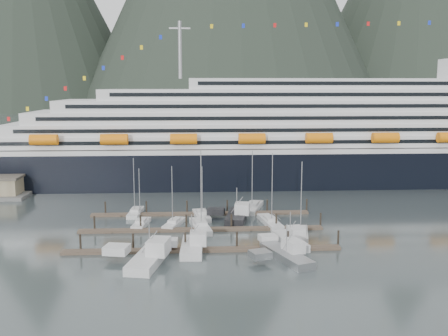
{
  "coord_description": "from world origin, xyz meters",
  "views": [
    {
      "loc": [
        -6.44,
        -97.05,
        28.12
      ],
      "look_at": [
        0.56,
        22.0,
        9.49
      ],
      "focal_mm": 42.0,
      "sensor_mm": 36.0,
      "label": 1
    }
  ],
  "objects": [
    {
      "name": "dock_near",
      "position": [
        -4.93,
        -9.95,
        0.31
      ],
      "size": [
        48.18,
        2.28,
        3.2
      ],
      "color": "#46392D",
      "rests_on": "ground"
    },
    {
      "name": "sailboat_d",
      "position": [
        9.19,
        7.0,
        0.43
      ],
      "size": [
        4.2,
        11.51,
        15.4
      ],
      "rotation": [
        0.0,
        0.0,
        1.71
      ],
      "color": "silver",
      "rests_on": "ground"
    },
    {
      "name": "trawler_b",
      "position": [
        -6.98,
        -9.86,
        0.91
      ],
      "size": [
        8.48,
        11.13,
        7.15
      ],
      "rotation": [
        0.0,
        0.0,
        1.53
      ],
      "color": "silver",
      "rests_on": "ground"
    },
    {
      "name": "sailboat_h",
      "position": [
        13.62,
        -2.17,
        0.44
      ],
      "size": [
        4.56,
        9.96,
        14.97
      ],
      "rotation": [
        0.0,
        0.0,
        1.38
      ],
      "color": "silver",
      "rests_on": "ground"
    },
    {
      "name": "sailboat_e",
      "position": [
        -19.41,
        16.92,
        0.41
      ],
      "size": [
        3.03,
        9.43,
        13.17
      ],
      "rotation": [
        0.0,
        0.0,
        1.5
      ],
      "color": "silver",
      "rests_on": "ground"
    },
    {
      "name": "cruise_ship",
      "position": [
        30.03,
        54.94,
        12.04
      ],
      "size": [
        210.0,
        30.4,
        50.3
      ],
      "color": "black",
      "rests_on": "ground"
    },
    {
      "name": "dock_mid",
      "position": [
        -4.93,
        3.05,
        0.31
      ],
      "size": [
        48.18,
        2.28,
        3.2
      ],
      "color": "#46392D",
      "rests_on": "ground"
    },
    {
      "name": "sailboat_a",
      "position": [
        -17.22,
        7.27,
        0.41
      ],
      "size": [
        3.43,
        8.38,
        12.38
      ],
      "rotation": [
        0.0,
        0.0,
        1.43
      ],
      "color": "silver",
      "rests_on": "ground"
    },
    {
      "name": "trawler_c",
      "position": [
        8.53,
        -15.05,
        0.85
      ],
      "size": [
        10.23,
        13.12,
        6.49
      ],
      "rotation": [
        0.0,
        0.0,
        1.92
      ],
      "color": "#939699",
      "rests_on": "ground"
    },
    {
      "name": "ground",
      "position": [
        0.0,
        0.0,
        0.0
      ],
      "size": [
        1600.0,
        1600.0,
        0.0
      ],
      "primitive_type": "plane",
      "color": "#424C4E",
      "rests_on": "ground"
    },
    {
      "name": "trawler_d",
      "position": [
        10.63,
        -6.9,
        0.85
      ],
      "size": [
        8.5,
        11.41,
        6.52
      ],
      "rotation": [
        0.0,
        0.0,
        1.75
      ],
      "color": "silver",
      "rests_on": "ground"
    },
    {
      "name": "sailboat_f",
      "position": [
        -4.82,
        13.18,
        0.42
      ],
      "size": [
        4.06,
        9.73,
        11.88
      ],
      "rotation": [
        0.0,
        0.0,
        1.72
      ],
      "color": "silver",
      "rests_on": "ground"
    },
    {
      "name": "trawler_e",
      "position": [
        2.5,
        11.16,
        0.96
      ],
      "size": [
        9.38,
        12.28,
        7.68
      ],
      "rotation": [
        0.0,
        0.0,
        1.39
      ],
      "color": "black",
      "rests_on": "ground"
    },
    {
      "name": "trawler_a",
      "position": [
        -13.83,
        -14.97,
        0.99
      ],
      "size": [
        11.11,
        15.16,
        8.1
      ],
      "rotation": [
        0.0,
        0.0,
        1.37
      ],
      "color": "silver",
      "rests_on": "ground"
    },
    {
      "name": "sailboat_b",
      "position": [
        -5.2,
        4.16,
        0.45
      ],
      "size": [
        4.59,
        11.58,
        16.49
      ],
      "rotation": [
        0.0,
        0.0,
        1.72
      ],
      "color": "silver",
      "rests_on": "ground"
    },
    {
      "name": "sailboat_g",
      "position": [
        7.11,
        19.99,
        0.43
      ],
      "size": [
        6.22,
        12.03,
        14.32
      ],
      "rotation": [
        0.0,
        0.0,
        1.27
      ],
      "color": "silver",
      "rests_on": "ground"
    },
    {
      "name": "dock_far",
      "position": [
        -4.93,
        16.05,
        0.31
      ],
      "size": [
        48.18,
        2.28,
        3.2
      ],
      "color": "#46392D",
      "rests_on": "ground"
    },
    {
      "name": "sailboat_c",
      "position": [
        -10.54,
        6.95,
        0.41
      ],
      "size": [
        4.74,
        8.9,
        12.79
      ],
      "rotation": [
        0.0,
        0.0,
        1.28
      ],
      "color": "silver",
      "rests_on": "ground"
    }
  ]
}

